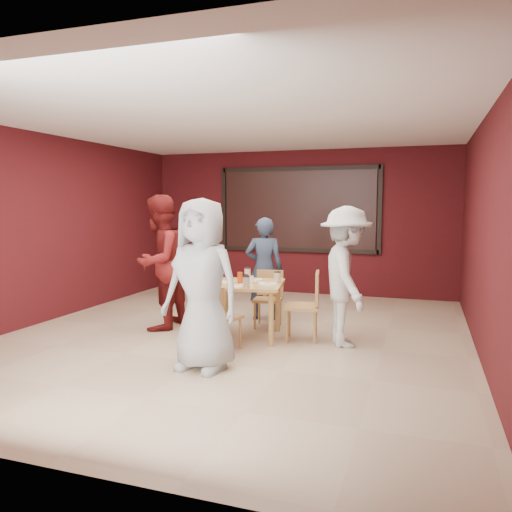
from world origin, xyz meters
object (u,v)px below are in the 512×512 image
(chair_back, at_px, (269,295))
(chair_right, at_px, (308,302))
(diner_left, at_px, (159,262))
(chair_front, at_px, (218,314))
(diner_right, at_px, (346,276))
(dining_table, at_px, (247,289))
(diner_back, at_px, (264,269))
(chair_left, at_px, (198,300))
(diner_front, at_px, (202,285))

(chair_back, bearing_deg, chair_right, -39.43)
(chair_right, distance_m, diner_left, 2.17)
(chair_front, relative_size, diner_right, 0.46)
(dining_table, xyz_separation_m, diner_back, (-0.11, 1.08, 0.14))
(dining_table, relative_size, diner_right, 0.61)
(chair_front, xyz_separation_m, diner_right, (1.41, 0.74, 0.41))
(dining_table, relative_size, chair_back, 1.33)
(chair_left, bearing_deg, chair_back, 40.01)
(chair_front, distance_m, chair_right, 1.21)
(chair_back, bearing_deg, diner_left, -156.22)
(chair_right, height_order, diner_right, diner_right)
(chair_right, relative_size, diner_left, 0.48)
(diner_left, xyz_separation_m, diner_right, (2.62, -0.02, -0.07))
(chair_back, height_order, diner_front, diner_front)
(chair_front, bearing_deg, diner_back, 89.65)
(chair_front, relative_size, diner_front, 0.44)
(chair_front, bearing_deg, diner_right, 27.65)
(diner_front, height_order, diner_left, diner_left)
(chair_front, bearing_deg, chair_back, 81.38)
(chair_left, height_order, diner_right, diner_right)
(dining_table, height_order, diner_back, diner_back)
(chair_left, bearing_deg, chair_front, -49.88)
(diner_left, distance_m, diner_right, 2.62)
(chair_front, height_order, diner_left, diner_left)
(dining_table, height_order, chair_back, dining_table)
(chair_left, bearing_deg, chair_right, 3.52)
(chair_left, xyz_separation_m, diner_right, (2.00, 0.03, 0.41))
(diner_front, xyz_separation_m, diner_back, (-0.09, 2.43, -0.13))
(chair_left, xyz_separation_m, diner_left, (-0.61, 0.05, 0.49))
(chair_back, relative_size, diner_back, 0.51)
(chair_front, height_order, chair_back, chair_front)
(chair_back, height_order, diner_left, diner_left)
(diner_back, bearing_deg, diner_front, 76.36)
(chair_front, relative_size, diner_left, 0.43)
(chair_right, xyz_separation_m, diner_front, (-0.81, -1.45, 0.40))
(diner_left, bearing_deg, diner_back, 132.09)
(diner_right, bearing_deg, diner_left, 67.77)
(chair_back, bearing_deg, diner_right, -28.09)
(diner_front, distance_m, diner_back, 2.43)
(dining_table, bearing_deg, chair_left, 179.12)
(chair_front, xyz_separation_m, chair_right, (0.91, 0.80, 0.05))
(chair_front, height_order, chair_right, chair_right)
(dining_table, distance_m, diner_right, 1.31)
(chair_back, bearing_deg, diner_back, 116.53)
(diner_front, distance_m, diner_right, 1.91)
(dining_table, bearing_deg, chair_front, -99.70)
(chair_right, distance_m, diner_back, 1.36)
(dining_table, bearing_deg, chair_back, 82.48)
(chair_back, bearing_deg, chair_left, -139.99)
(chair_left, xyz_separation_m, diner_back, (0.60, 1.07, 0.32))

